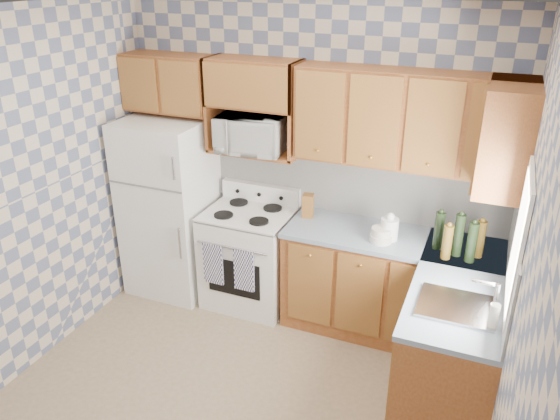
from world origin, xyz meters
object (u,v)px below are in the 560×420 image
at_px(refrigerator, 170,207).
at_px(microwave, 251,134).
at_px(stove_body, 250,258).
at_px(electric_kettle, 389,229).

xyz_separation_m(refrigerator, microwave, (0.80, 0.13, 0.77)).
bearing_deg(stove_body, microwave, 94.74).
height_order(stove_body, electric_kettle, electric_kettle).
distance_m(microwave, electric_kettle, 1.41).
relative_size(microwave, electric_kettle, 3.18).
bearing_deg(electric_kettle, microwave, 173.19).
bearing_deg(refrigerator, stove_body, 1.78).
bearing_deg(stove_body, electric_kettle, -1.96).
distance_m(stove_body, microwave, 1.16).
distance_m(stove_body, electric_kettle, 1.38).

